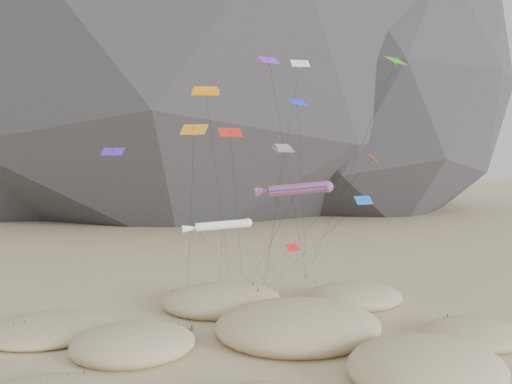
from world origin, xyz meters
TOP-DOWN VIEW (x-y plane):
  - ground at (0.00, 0.00)m, footprint 500.00×500.00m
  - dunes at (-1.52, 4.00)m, footprint 48.56×35.18m
  - dune_grass at (-0.19, 3.95)m, footprint 42.56×27.22m
  - kite_stakes at (1.42, 22.85)m, footprint 18.53×6.60m
  - rainbow_tube_kite at (2.84, 7.55)m, footprint 6.94×15.51m
  - white_tube_kite at (-4.59, 7.26)m, footprint 6.39×17.21m
  - orange_parafoil at (-4.63, 15.09)m, footprint 6.10×11.32m
  - multi_parafoil at (1.97, 8.85)m, footprint 4.43×19.24m
  - delta_kites at (2.96, 11.84)m, footprint 31.28×21.60m

SIDE VIEW (x-z plane):
  - ground at x=0.00m, z-range 0.00..0.00m
  - kite_stakes at x=1.42m, z-range 0.00..0.30m
  - dunes at x=-1.52m, z-range -1.25..2.65m
  - dune_grass at x=-0.19m, z-range 0.05..1.65m
  - white_tube_kite at x=-4.59m, z-range 4.84..15.82m
  - rainbow_tube_kite at x=2.84m, z-range 6.36..20.77m
  - multi_parafoil at x=1.97m, z-range 8.24..26.11m
  - delta_kites at x=2.96m, z-range 5.56..33.06m
  - orange_parafoil at x=-4.63m, z-range 11.24..35.23m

